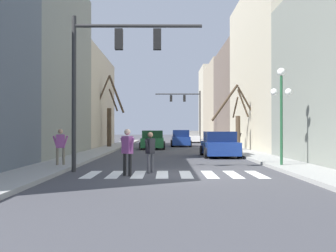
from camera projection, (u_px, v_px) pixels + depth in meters
ground_plane at (174, 175)px, 14.86m from camera, size 240.00×240.00×0.00m
sidewalk_left at (34, 173)px, 14.83m from camera, size 2.00×90.00×0.15m
sidewalk_right at (314, 173)px, 14.89m from camera, size 2.00×90.00×0.15m
building_row_left at (37, 82)px, 27.33m from camera, size 6.00×36.79×11.88m
building_row_right at (248, 93)px, 45.57m from camera, size 6.00×69.89×13.37m
crosswalk_stripes at (174, 174)px, 14.93m from camera, size 6.75×2.60×0.01m
traffic_signal_near at (109, 61)px, 15.93m from camera, size 5.29×0.28×6.33m
traffic_signal_far at (188, 106)px, 49.98m from camera, size 5.76×0.28×6.65m
street_lamp_right_corner at (281, 96)px, 17.39m from camera, size 0.95×0.36×4.30m
car_parked_right_near at (153, 140)px, 34.81m from camera, size 2.18×4.56×1.63m
car_driving_toward_lane at (181, 139)px, 40.00m from camera, size 2.02×4.53×1.67m
car_parked_left_near at (219, 145)px, 24.71m from camera, size 2.21×4.69×1.59m
car_parked_right_mid at (192, 137)px, 52.07m from camera, size 2.06×4.64×1.55m
pedestrian_on_right_sidewalk at (238, 137)px, 32.20m from camera, size 0.69×0.27×1.59m
pedestrian_near_right_corner at (150, 149)px, 15.46m from camera, size 0.44×0.63×1.61m
pedestrian_crossing_street at (127, 148)px, 14.50m from camera, size 0.60×0.58×1.74m
pedestrian_waiting_at_curb at (60, 144)px, 17.32m from camera, size 0.68×0.27×1.59m
street_tree_right_far at (236, 120)px, 30.22m from camera, size 3.64×1.68×5.07m
street_tree_right_near at (110, 117)px, 36.17m from camera, size 2.65×1.17×6.63m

